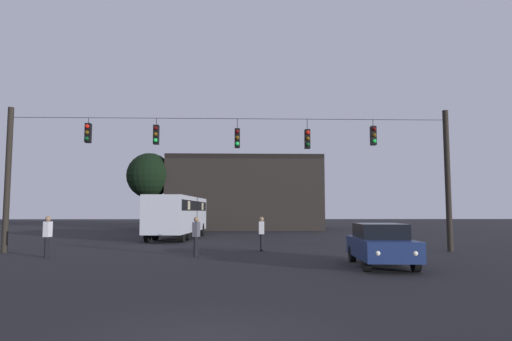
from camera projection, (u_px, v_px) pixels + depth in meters
The scene contains 10 objects.
ground_plane at pixel (234, 240), 31.08m from camera, with size 168.00×168.00×0.00m, color black.
overhead_signal_span at pixel (232, 165), 22.32m from camera, with size 21.79×0.44×7.02m.
city_bus at pixel (178, 213), 33.28m from camera, with size 3.22×11.14×3.00m.
car_near_right at pixel (381, 244), 16.29m from camera, with size 2.13×4.44×1.52m.
car_far_left at pixel (188, 224), 42.05m from camera, with size 1.82×4.35×1.52m.
pedestrian_crossing_left at pixel (48, 234), 19.46m from camera, with size 0.28×0.39×1.76m.
pedestrian_crossing_center at pixel (262, 232), 22.63m from camera, with size 0.28×0.38×1.69m.
pedestrian_crossing_right at pixel (196, 234), 19.84m from camera, with size 0.33×0.41×1.72m.
corner_building at pixel (244, 194), 52.14m from camera, with size 16.21×12.79×7.80m.
tree_left_silhouette at pixel (149, 176), 46.83m from camera, with size 4.65×4.65×7.95m.
Camera 1 is at (0.50, -6.91, 1.96)m, focal length 31.98 mm.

